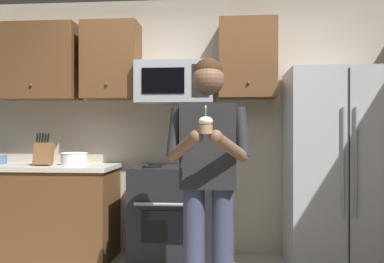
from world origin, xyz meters
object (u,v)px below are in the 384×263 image
oven_range (174,215)px  microwave (175,83)px  cupcake (206,125)px  person (208,169)px  bowl_large_white (74,158)px  refrigerator (338,170)px  knife_block (44,153)px

oven_range → microwave: microwave is taller
microwave → cupcake: (0.38, -1.49, -0.43)m
oven_range → microwave: size_ratio=1.26×
oven_range → person: size_ratio=0.53×
bowl_large_white → cupcake: 2.00m
refrigerator → microwave: bearing=174.0°
microwave → cupcake: bearing=-75.8°
refrigerator → person: bearing=-138.2°
microwave → bowl_large_white: microwave is taller
knife_block → cupcake: (1.64, -1.34, 0.26)m
oven_range → refrigerator: 1.56m
knife_block → person: person is taller
oven_range → bowl_large_white: (-0.99, 0.05, 0.52)m
bowl_large_white → cupcake: bearing=-46.1°
bowl_large_white → person: 1.75m
refrigerator → bowl_large_white: refrigerator is taller
bowl_large_white → cupcake: cupcake is taller
knife_block → cupcake: 2.13m
oven_range → microwave: 1.26m
oven_range → bowl_large_white: 1.12m
knife_block → bowl_large_white: size_ratio=1.22×
refrigerator → person: (-1.12, -1.00, 0.10)m
person → cupcake: size_ratio=10.13×
refrigerator → cupcake: 1.79m
refrigerator → cupcake: refrigerator is taller
cupcake → person: bearing=90.0°
refrigerator → bowl_large_white: bearing=177.9°
microwave → bowl_large_white: size_ratio=2.82×
knife_block → person: bearing=-31.7°
person → cupcake: bearing=-90.0°
cupcake → bowl_large_white: bearing=133.9°
knife_block → person: (1.64, -1.01, -0.04)m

